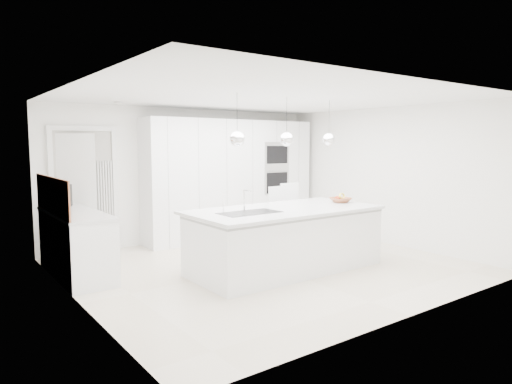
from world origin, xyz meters
TOP-DOWN VIEW (x-y plane):
  - floor at (0.00, 0.00)m, footprint 5.50×5.50m
  - wall_back at (0.00, 2.50)m, footprint 5.50×0.00m
  - wall_left at (-2.75, 0.00)m, footprint 0.00×5.00m
  - ceiling at (0.00, 0.00)m, footprint 5.50×5.50m
  - tall_cabinets at (0.80, 2.20)m, footprint 3.60×0.60m
  - oven_stack at (1.70, 1.89)m, footprint 0.62×0.04m
  - doorway_frame at (-1.95, 2.47)m, footprint 1.11×0.08m
  - hallway_door at (-2.20, 2.42)m, footprint 0.76×0.38m
  - radiator at (-1.63, 2.46)m, footprint 0.32×0.04m
  - left_base_cabinets at (-2.45, 1.20)m, footprint 0.60×1.80m
  - left_worktop at (-2.45, 1.20)m, footprint 0.62×1.82m
  - oak_backsplash at (-2.74, 1.20)m, footprint 0.02×1.80m
  - island_base at (0.10, -0.30)m, footprint 2.80×1.20m
  - island_worktop at (0.10, -0.25)m, footprint 2.84×1.40m
  - island_sink at (-0.55, -0.30)m, footprint 0.84×0.44m
  - island_tap at (-0.50, -0.10)m, footprint 0.02×0.02m
  - pendant_left at (-0.75, -0.30)m, footprint 0.20×0.20m
  - pendant_mid at (0.10, -0.30)m, footprint 0.20×0.20m
  - pendant_right at (0.95, -0.30)m, footprint 0.20×0.20m
  - fruit_bowl at (1.27, -0.27)m, footprint 0.36×0.36m
  - espresso_machine at (-2.43, 1.85)m, footprint 0.29×0.36m
  - bar_stool_left at (0.73, 0.56)m, footprint 0.40×0.53m
  - bar_stool_right at (1.05, 0.58)m, footprint 0.43×0.56m
  - apple_a at (1.20, -0.29)m, footprint 0.08×0.08m
  - apple_b at (1.24, -0.22)m, footprint 0.07×0.07m
  - banana_bunch at (1.27, -0.30)m, footprint 0.22×0.16m

SIDE VIEW (x-z plane):
  - floor at x=0.00m, z-range 0.00..0.00m
  - left_base_cabinets at x=-2.45m, z-range 0.00..0.86m
  - island_base at x=0.10m, z-range 0.00..0.86m
  - bar_stool_left at x=0.73m, z-range 0.00..1.11m
  - bar_stool_right at x=1.05m, z-range 0.00..1.14m
  - island_sink at x=-0.55m, z-range 0.73..0.91m
  - radiator at x=-1.63m, z-range 0.15..1.55m
  - left_worktop at x=-2.45m, z-range 0.86..0.90m
  - island_worktop at x=0.10m, z-range 0.86..0.90m
  - fruit_bowl at x=1.27m, z-range 0.90..0.98m
  - apple_b at x=1.24m, z-range 0.93..1.00m
  - apple_a at x=1.20m, z-range 0.93..1.01m
  - hallway_door at x=-2.20m, z-range 0.00..2.00m
  - banana_bunch at x=1.27m, z-range 0.91..1.11m
  - doorway_frame at x=-1.95m, z-range -0.04..2.09m
  - island_tap at x=-0.50m, z-range 0.90..1.20m
  - espresso_machine at x=-2.43m, z-range 0.90..1.23m
  - tall_cabinets at x=0.80m, z-range 0.00..2.30m
  - oak_backsplash at x=-2.74m, z-range 0.90..1.40m
  - wall_back at x=0.00m, z-range -1.50..4.00m
  - wall_left at x=-2.75m, z-range -1.25..3.75m
  - oven_stack at x=1.70m, z-range 0.83..1.88m
  - pendant_left at x=-0.75m, z-range 1.80..2.00m
  - pendant_mid at x=0.10m, z-range 1.80..2.00m
  - pendant_right at x=0.95m, z-range 1.80..2.00m
  - ceiling at x=0.00m, z-range 2.50..2.50m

